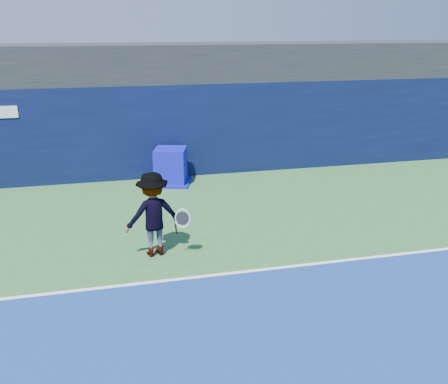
# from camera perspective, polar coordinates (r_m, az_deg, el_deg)

# --- Properties ---
(ground) EXTENTS (80.00, 80.00, 0.00)m
(ground) POSITION_cam_1_polar(r_m,az_deg,el_deg) (7.83, 6.34, -19.31)
(ground) COLOR #2D6530
(ground) RESTS_ON ground
(baseline) EXTENTS (24.00, 0.10, 0.01)m
(baseline) POSITION_cam_1_polar(r_m,az_deg,el_deg) (10.24, 0.69, -9.27)
(baseline) COLOR white
(baseline) RESTS_ON ground
(stadium_band) EXTENTS (36.00, 3.00, 1.20)m
(stadium_band) POSITION_cam_1_polar(r_m,az_deg,el_deg) (17.46, -6.26, 14.55)
(stadium_band) COLOR black
(stadium_band) RESTS_ON back_wall_assembly
(back_wall_assembly) EXTENTS (36.00, 1.03, 3.00)m
(back_wall_assembly) POSITION_cam_1_polar(r_m,az_deg,el_deg) (16.76, -5.58, 7.16)
(back_wall_assembly) COLOR #091032
(back_wall_assembly) RESTS_ON ground
(equipment_cart) EXTENTS (1.47, 1.47, 1.13)m
(equipment_cart) POSITION_cam_1_polar(r_m,az_deg,el_deg) (15.82, -6.10, 2.79)
(equipment_cart) COLOR #0D0CB2
(equipment_cart) RESTS_ON ground
(tennis_player) EXTENTS (1.41, 0.88, 1.86)m
(tennis_player) POSITION_cam_1_polar(r_m,az_deg,el_deg) (10.82, -8.09, -2.54)
(tennis_player) COLOR silver
(tennis_player) RESTS_ON ground
(tennis_ball) EXTENTS (0.06, 0.06, 0.06)m
(tennis_ball) POSITION_cam_1_polar(r_m,az_deg,el_deg) (11.28, -7.14, -1.72)
(tennis_ball) COLOR #BCED1A
(tennis_ball) RESTS_ON ground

